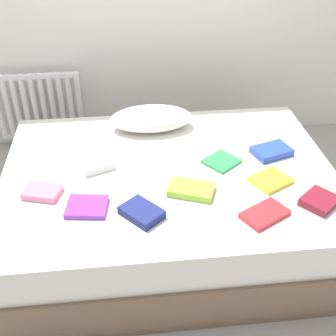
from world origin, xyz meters
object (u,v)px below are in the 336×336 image
at_px(textbook_lime, 191,190).
at_px(textbook_blue, 272,151).
at_px(textbook_pink, 42,192).
at_px(textbook_purple, 87,207).
at_px(textbook_red, 265,214).
at_px(textbook_navy, 142,212).
at_px(textbook_yellow, 271,180).
at_px(textbook_white, 95,163).
at_px(textbook_maroon, 319,201).
at_px(radiator, 39,107).
at_px(bed, 169,203).
at_px(pillow, 151,118).
at_px(textbook_green, 221,161).

distance_m(textbook_lime, textbook_blue, 0.65).
height_order(textbook_pink, textbook_purple, textbook_pink).
bearing_deg(textbook_red, textbook_navy, 144.13).
bearing_deg(textbook_yellow, textbook_red, -141.36).
relative_size(textbook_yellow, textbook_purple, 0.98).
height_order(textbook_yellow, textbook_blue, textbook_blue).
relative_size(textbook_white, textbook_maroon, 1.06).
relative_size(radiator, textbook_yellow, 3.34).
relative_size(textbook_yellow, textbook_maroon, 1.15).
bearing_deg(textbook_pink, textbook_maroon, 7.32).
distance_m(textbook_pink, textbook_maroon, 1.49).
xyz_separation_m(textbook_red, textbook_pink, (-1.16, 0.31, 0.00)).
xyz_separation_m(radiator, textbook_yellow, (1.48, -1.38, 0.14)).
distance_m(radiator, textbook_navy, 1.77).
bearing_deg(textbook_white, textbook_blue, -20.87).
height_order(textbook_blue, textbook_purple, textbook_blue).
bearing_deg(bed, textbook_purple, -146.54).
relative_size(bed, radiator, 2.91).
distance_m(pillow, textbook_green, 0.62).
bearing_deg(textbook_yellow, textbook_white, 135.83).
distance_m(textbook_pink, textbook_blue, 1.40).
relative_size(textbook_pink, textbook_purple, 0.91).
relative_size(textbook_blue, textbook_green, 1.23).
bearing_deg(textbook_blue, textbook_purple, -178.15).
height_order(radiator, textbook_yellow, radiator).
bearing_deg(textbook_pink, textbook_green, 27.87).
xyz_separation_m(pillow, textbook_white, (-0.37, -0.42, -0.05)).
xyz_separation_m(bed, textbook_white, (-0.44, 0.09, 0.28)).
relative_size(textbook_pink, textbook_blue, 0.83).
relative_size(textbook_lime, textbook_maroon, 1.37).
bearing_deg(pillow, textbook_blue, -29.94).
relative_size(pillow, textbook_yellow, 2.69).
height_order(pillow, textbook_lime, pillow).
distance_m(radiator, textbook_maroon, 2.33).
height_order(textbook_white, textbook_purple, textbook_white).
height_order(textbook_blue, textbook_maroon, textbook_maroon).
distance_m(textbook_maroon, textbook_navy, 0.94).
height_order(radiator, textbook_blue, radiator).
distance_m(textbook_white, textbook_green, 0.76).
xyz_separation_m(textbook_lime, textbook_pink, (-0.81, 0.07, -0.00)).
bearing_deg(textbook_green, textbook_purple, 165.58).
bearing_deg(pillow, textbook_red, -62.96).
xyz_separation_m(textbook_white, textbook_purple, (-0.03, -0.40, -0.01)).
bearing_deg(textbook_purple, textbook_green, 31.59).
relative_size(textbook_green, textbook_navy, 0.90).
distance_m(radiator, textbook_red, 2.16).
distance_m(textbook_yellow, textbook_maroon, 0.30).
bearing_deg(textbook_pink, textbook_blue, 27.74).
height_order(bed, textbook_navy, textbook_navy).
relative_size(radiator, textbook_purple, 3.27).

